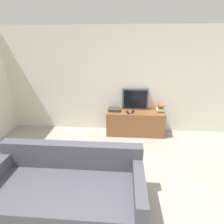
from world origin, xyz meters
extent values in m
cube|color=silver|center=(0.00, 3.03, 1.30)|extent=(9.00, 0.06, 2.60)
cube|color=brown|center=(0.32, 2.75, 0.31)|extent=(1.43, 0.46, 0.61)
cube|color=#4C4C51|center=(0.31, 2.94, 0.88)|extent=(0.65, 0.08, 0.54)
cube|color=black|center=(0.31, 2.89, 0.88)|extent=(0.57, 0.01, 0.46)
cube|color=#474751|center=(-0.72, 0.42, 0.22)|extent=(2.09, 0.95, 0.44)
cube|color=#474751|center=(-0.72, 0.81, 0.64)|extent=(2.09, 0.16, 0.40)
cube|color=#474751|center=(0.25, 0.42, 0.33)|extent=(0.14, 0.95, 0.66)
cube|color=black|center=(0.94, 2.82, 0.63)|extent=(0.13, 0.19, 0.03)
cube|color=silver|center=(0.93, 2.82, 0.66)|extent=(0.16, 0.19, 0.03)
cube|color=gold|center=(0.93, 2.82, 0.69)|extent=(0.14, 0.20, 0.03)
cube|color=#2D753D|center=(0.94, 2.81, 0.71)|extent=(0.13, 0.18, 0.02)
cube|color=#B72D28|center=(0.93, 2.82, 0.74)|extent=(0.12, 0.15, 0.03)
cube|color=#995623|center=(0.94, 2.81, 0.77)|extent=(0.13, 0.19, 0.03)
cube|color=black|center=(0.25, 2.71, 0.63)|extent=(0.08, 0.20, 0.02)
cube|color=black|center=(0.13, 2.65, 0.63)|extent=(0.09, 0.18, 0.02)
cube|color=#333338|center=(-0.20, 2.77, 0.65)|extent=(0.29, 0.26, 0.07)
camera|label=1|loc=(0.04, -1.32, 2.20)|focal=28.00mm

